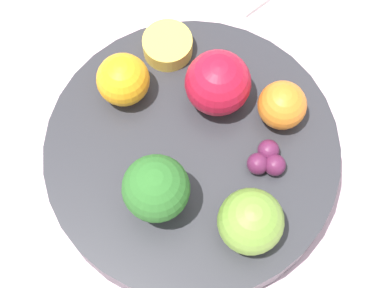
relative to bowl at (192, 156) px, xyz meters
name	(u,v)px	position (x,y,z in m)	size (l,w,h in m)	color
ground_plane	(192,171)	(0.00, 0.00, -0.04)	(6.00, 6.00, 0.00)	gray
table_surface	(192,167)	(0.00, 0.00, -0.03)	(1.20, 1.20, 0.02)	silver
bowl	(192,156)	(0.00, 0.00, 0.00)	(0.27, 0.27, 0.04)	#2D2D33
broccoli	(156,189)	(0.05, 0.04, 0.06)	(0.06, 0.06, 0.07)	#8CB76B
apple_red	(218,83)	(-0.04, -0.04, 0.05)	(0.06, 0.06, 0.06)	#B7142D
apple_green	(251,222)	(-0.02, 0.09, 0.05)	(0.06, 0.06, 0.06)	olive
orange_front	(123,80)	(0.04, -0.08, 0.04)	(0.05, 0.05, 0.05)	orange
orange_back	(281,104)	(-0.09, 0.00, 0.04)	(0.04, 0.04, 0.04)	orange
grape_cluster	(267,160)	(-0.06, 0.04, 0.03)	(0.03, 0.03, 0.02)	#5B1E42
small_cup	(168,45)	(-0.02, -0.10, 0.03)	(0.05, 0.05, 0.02)	#F4CC4C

